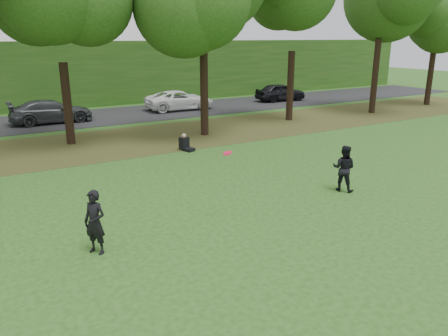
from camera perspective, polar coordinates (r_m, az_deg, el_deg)
name	(u,v)px	position (r m, az deg, el deg)	size (l,w,h in m)	color
ground	(282,228)	(12.88, 7.55, -7.84)	(120.00, 120.00, 0.00)	#224917
leaf_litter	(133,140)	(23.93, -11.84, 3.57)	(60.00, 7.00, 0.01)	#463119
street	(94,117)	(31.48, -16.61, 6.37)	(70.00, 7.00, 0.02)	black
far_hedge	(71,74)	(37.00, -19.30, 11.49)	(70.00, 3.00, 5.00)	#1D4A15
player_left	(95,222)	(11.56, -16.51, -6.82)	(0.61, 0.40, 1.68)	black
player_right	(344,168)	(16.12, 15.37, -0.03)	(0.81, 0.63, 1.67)	black
parked_cars	(109,106)	(31.28, -14.82, 7.78)	(40.26, 3.46, 1.49)	black
frisbee	(227,153)	(12.60, 0.45, 1.96)	(0.33, 0.34, 0.12)	#E11340
seated_person	(185,144)	(21.35, -5.08, 3.12)	(0.63, 0.83, 0.83)	black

